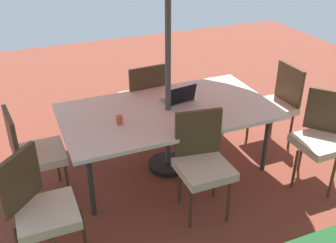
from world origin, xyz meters
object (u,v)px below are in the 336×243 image
at_px(chair_west, 277,102).
at_px(laptop, 179,98).
at_px(chair_north, 202,160).
at_px(chair_northwest, 323,135).
at_px(chair_northeast, 39,206).
at_px(chair_south, 143,97).
at_px(dining_table, 168,113).
at_px(chair_east, 32,151).
at_px(cup, 120,120).

xyz_separation_m(chair_west, laptop, (1.22, -0.11, 0.22)).
bearing_deg(chair_north, chair_northwest, 5.45).
xyz_separation_m(chair_northwest, chair_northeast, (2.77, 0.01, 0.00)).
distance_m(chair_south, chair_northwest, 2.08).
xyz_separation_m(dining_table, laptop, (-0.17, -0.11, 0.09)).
height_order(dining_table, chair_west, chair_west).
height_order(chair_east, chair_north, same).
bearing_deg(chair_northwest, chair_south, -179.59).
height_order(dining_table, chair_northeast, chair_northeast).
xyz_separation_m(chair_east, chair_north, (-1.41, 0.75, 0.00)).
distance_m(chair_east, chair_north, 1.60).
bearing_deg(laptop, chair_south, -81.89).
distance_m(dining_table, chair_east, 1.39).
height_order(dining_table, chair_east, chair_east).
bearing_deg(chair_south, chair_north, 88.08).
bearing_deg(laptop, chair_east, -4.72).
distance_m(chair_west, chair_northwest, 0.82).
height_order(chair_east, laptop, chair_east).
xyz_separation_m(chair_northwest, cup, (1.90, -0.71, 0.21)).
bearing_deg(chair_west, laptop, -95.93).
relative_size(chair_northwest, cup, 11.15).
relative_size(chair_south, chair_north, 1.00).
xyz_separation_m(chair_northeast, laptop, (-1.60, -0.95, 0.22)).
bearing_deg(laptop, chair_west, 165.83).
xyz_separation_m(chair_northwest, chair_north, (1.32, -0.07, 0.00)).
height_order(dining_table, cup, cup).
height_order(chair_north, cup, chair_north).
xyz_separation_m(chair_northeast, chair_north, (-1.45, -0.08, 0.00)).
bearing_deg(laptop, chair_north, 71.29).
relative_size(dining_table, chair_north, 2.25).
height_order(chair_south, chair_northwest, same).
xyz_separation_m(chair_northwest, chair_east, (2.74, -0.82, 0.00)).
xyz_separation_m(dining_table, chair_northeast, (1.42, 0.83, -0.13)).
height_order(chair_south, cup, chair_south).
relative_size(dining_table, chair_northeast, 2.25).
bearing_deg(laptop, dining_table, 23.68).
relative_size(chair_northeast, cup, 11.15).
distance_m(chair_west, chair_north, 1.56).
height_order(chair_north, laptop, chair_north).
bearing_deg(dining_table, cup, 11.62).
xyz_separation_m(chair_south, chair_north, (-0.04, 1.50, 0.00)).
distance_m(dining_table, laptop, 0.23).
bearing_deg(chair_west, chair_northwest, -3.71).
distance_m(chair_northeast, chair_north, 1.45).
distance_m(laptop, cup, 0.76).
distance_m(dining_table, chair_northwest, 1.58).
height_order(dining_table, chair_northwest, chair_northwest).
bearing_deg(chair_north, chair_west, 37.20).
bearing_deg(chair_south, chair_northeast, 44.79).
xyz_separation_m(chair_north, laptop, (-0.15, -0.86, 0.22)).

